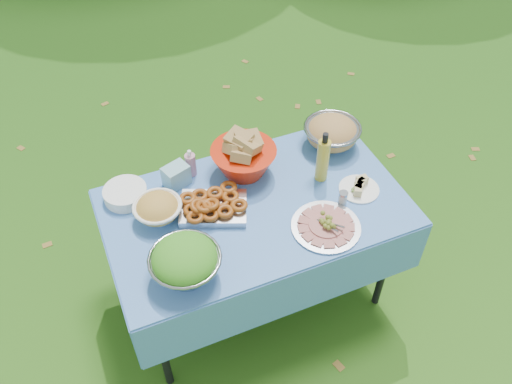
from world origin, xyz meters
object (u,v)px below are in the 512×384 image
oil_bottle (323,157)px  plate_stack (125,194)px  bread_bowl (244,155)px  picnic_table (256,254)px  charcuterie_platter (326,222)px  pasta_bowl_steel (332,132)px  salad_bowl (185,262)px

oil_bottle → plate_stack: bearing=165.4°
plate_stack → bread_bowl: 0.62m
picnic_table → plate_stack: 0.76m
charcuterie_platter → oil_bottle: bearing=66.4°
bread_bowl → charcuterie_platter: bearing=-67.5°
bread_bowl → pasta_bowl_steel: 0.52m
plate_stack → bread_bowl: size_ratio=0.64×
charcuterie_platter → oil_bottle: oil_bottle is taller
plate_stack → oil_bottle: 0.99m
picnic_table → bread_bowl: bread_bowl is taller
pasta_bowl_steel → oil_bottle: bearing=-129.1°
pasta_bowl_steel → oil_bottle: (-0.17, -0.21, 0.06)m
plate_stack → pasta_bowl_steel: bearing=-1.7°
picnic_table → charcuterie_platter: size_ratio=4.44×
plate_stack → charcuterie_platter: charcuterie_platter is taller
bread_bowl → pasta_bowl_steel: bearing=1.8°
plate_stack → bread_bowl: bearing=-4.6°
salad_bowl → plate_stack: salad_bowl is taller
salad_bowl → oil_bottle: bearing=21.0°
salad_bowl → charcuterie_platter: bearing=0.5°
picnic_table → charcuterie_platter: charcuterie_platter is taller
plate_stack → oil_bottle: size_ratio=0.74×
salad_bowl → plate_stack: size_ratio=1.44×
salad_bowl → oil_bottle: size_ratio=1.06×
picnic_table → pasta_bowl_steel: size_ratio=4.79×
pasta_bowl_steel → plate_stack: bearing=178.3°
plate_stack → pasta_bowl_steel: size_ratio=0.70×
picnic_table → plate_stack: (-0.57, 0.30, 0.41)m
salad_bowl → charcuterie_platter: salad_bowl is taller
pasta_bowl_steel → charcuterie_platter: size_ratio=0.93×
salad_bowl → oil_bottle: (0.82, 0.31, 0.04)m
plate_stack → bread_bowl: bread_bowl is taller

